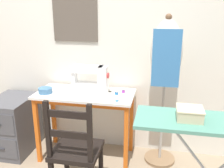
# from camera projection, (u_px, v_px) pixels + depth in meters

# --- Properties ---
(wall_back) EXTENTS (10.00, 0.07, 2.55)m
(wall_back) POSITION_uv_depth(u_px,v_px,m) (92.00, 36.00, 2.66)
(wall_back) COLOR silver
(wall_back) RESTS_ON ground_plane
(sewing_table) EXTENTS (1.00, 0.48, 0.73)m
(sewing_table) POSITION_uv_depth(u_px,v_px,m) (85.00, 103.00, 2.56)
(sewing_table) COLOR silver
(sewing_table) RESTS_ON ground_plane
(sewing_machine) EXTENTS (0.39, 0.15, 0.29)m
(sewing_machine) POSITION_uv_depth(u_px,v_px,m) (92.00, 79.00, 2.57)
(sewing_machine) COLOR white
(sewing_machine) RESTS_ON sewing_table
(fabric_bowl) EXTENTS (0.14, 0.14, 0.05)m
(fabric_bowl) POSITION_uv_depth(u_px,v_px,m) (45.00, 90.00, 2.53)
(fabric_bowl) COLOR teal
(fabric_bowl) RESTS_ON sewing_table
(scissors) EXTENTS (0.15, 0.07, 0.01)m
(scissors) POSITION_uv_depth(u_px,v_px,m) (121.00, 101.00, 2.32)
(scissors) COLOR silver
(scissors) RESTS_ON sewing_table
(thread_spool_near_machine) EXTENTS (0.04, 0.04, 0.04)m
(thread_spool_near_machine) POSITION_uv_depth(u_px,v_px,m) (110.00, 93.00, 2.46)
(thread_spool_near_machine) COLOR silver
(thread_spool_near_machine) RESTS_ON sewing_table
(thread_spool_mid_table) EXTENTS (0.04, 0.04, 0.04)m
(thread_spool_mid_table) POSITION_uv_depth(u_px,v_px,m) (116.00, 93.00, 2.48)
(thread_spool_mid_table) COLOR #2875C1
(thread_spool_mid_table) RESTS_ON sewing_table
(thread_spool_far_edge) EXTENTS (0.04, 0.04, 0.04)m
(thread_spool_far_edge) POSITION_uv_depth(u_px,v_px,m) (123.00, 91.00, 2.53)
(thread_spool_far_edge) COLOR purple
(thread_spool_far_edge) RESTS_ON sewing_table
(wooden_chair) EXTENTS (0.40, 0.38, 0.90)m
(wooden_chair) POSITION_uv_depth(u_px,v_px,m) (75.00, 151.00, 2.10)
(wooden_chair) COLOR black
(wooden_chair) RESTS_ON ground_plane
(filing_cabinet) EXTENTS (0.41, 0.56, 0.62)m
(filing_cabinet) POSITION_uv_depth(u_px,v_px,m) (14.00, 124.00, 2.79)
(filing_cabinet) COLOR #4C4C51
(filing_cabinet) RESTS_ON ground_plane
(dress_form) EXTENTS (0.32, 0.32, 1.52)m
(dress_form) POSITION_uv_depth(u_px,v_px,m) (166.00, 62.00, 2.36)
(dress_form) COLOR #846647
(dress_form) RESTS_ON ground_plane
(ironing_board) EXTENTS (1.09, 0.36, 0.85)m
(ironing_board) POSITION_uv_depth(u_px,v_px,m) (217.00, 128.00, 1.68)
(ironing_board) COLOR #518E7A
(ironing_board) RESTS_ON ground_plane
(storage_box) EXTENTS (0.18, 0.17, 0.08)m
(storage_box) POSITION_uv_depth(u_px,v_px,m) (190.00, 114.00, 1.68)
(storage_box) COLOR beige
(storage_box) RESTS_ON ironing_board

